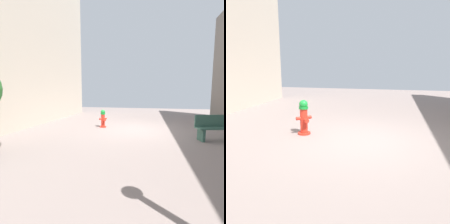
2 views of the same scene
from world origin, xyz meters
The scene contains 3 objects.
ground_plane centered at (0.00, 0.00, 0.00)m, with size 23.40×23.40×0.00m, color gray.
fire_hydrant centered at (1.70, -0.19, 0.46)m, with size 0.38×0.38×0.91m.
bench_near centered at (-3.15, 1.25, 0.50)m, with size 1.73×0.83×0.95m.
Camera 1 is at (-0.56, 8.17, 1.78)m, focal length 27.23 mm.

